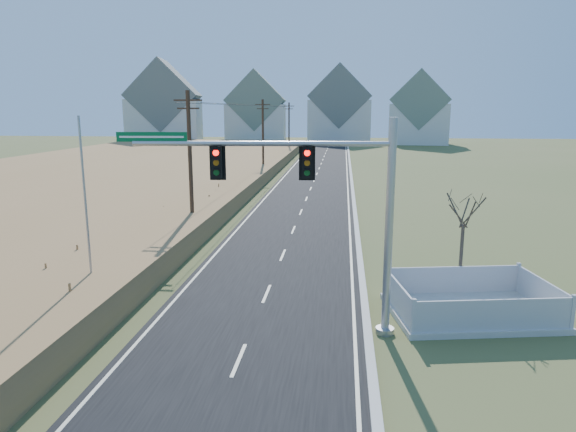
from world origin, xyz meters
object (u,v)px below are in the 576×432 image
Objects in this scene: flagpole at (88,231)px; bare_tree at (464,208)px; fence_enclosure at (470,308)px; traffic_signal_mast at (334,206)px; open_sign at (405,311)px.

bare_tree is (15.19, 2.36, 0.81)m from flagpole.
fence_enclosure is 0.87× the size of flagpole.
flagpole is (-9.88, 1.87, -1.59)m from traffic_signal_mast.
flagpole is 1.60× the size of bare_tree.
fence_enclosure is 1.39× the size of bare_tree.
open_sign is at bearing 24.48° from traffic_signal_mast.
traffic_signal_mast reaches higher than bare_tree.
traffic_signal_mast is 5.34m from open_sign.
fence_enclosure is at bearing 9.20° from open_sign.
bare_tree reaches higher than open_sign.
open_sign is 5.13m from bare_tree.
traffic_signal_mast is 1.43× the size of fence_enclosure.
traffic_signal_mast is at bearing -10.70° from flagpole.
fence_enclosure is 15.43m from flagpole.
open_sign is (2.75, 1.51, -4.32)m from traffic_signal_mast.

